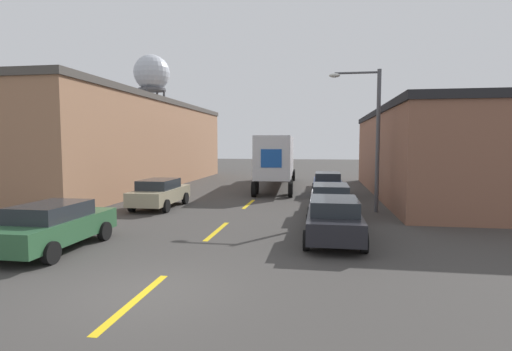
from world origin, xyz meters
The scene contains 12 objects.
ground_plane centered at (0.00, 0.00, 0.00)m, with size 160.00×160.00×0.00m, color #3D3A38.
road_centerline centered at (0.00, 6.70, 0.00)m, with size 0.20×17.72×0.01m.
warehouse_left centered at (-12.91, 22.13, 3.50)m, with size 10.71×28.28×7.00m.
warehouse_right centered at (14.28, 19.59, 2.86)m, with size 13.45×21.35×5.71m.
semi_truck centered at (0.66, 23.35, 2.39)m, with size 3.32×14.59×4.00m.
parked_car_right_mid centered at (4.54, 10.62, 0.82)m, with size 2.06×4.68×1.56m.
parked_car_left_far centered at (-4.54, 11.84, 0.82)m, with size 2.06×4.68×1.56m.
parked_car_right_far centered at (4.54, 18.50, 0.82)m, with size 2.06×4.68×1.56m.
parked_car_left_near centered at (-4.54, 3.11, 0.82)m, with size 2.06×4.68×1.56m.
parked_car_right_near centered at (4.54, 5.78, 0.82)m, with size 2.06×4.68×1.56m.
water_tower centered at (-17.34, 40.48, 12.16)m, with size 4.55×4.55×14.74m.
street_lamp centered at (6.56, 12.36, 4.22)m, with size 2.57×0.32×7.17m.
Camera 1 is at (4.02, -8.51, 3.49)m, focal length 28.00 mm.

